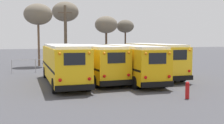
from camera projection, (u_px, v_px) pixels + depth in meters
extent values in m
plane|color=#424247|center=(113.00, 80.00, 24.24)|extent=(160.00, 160.00, 0.00)
cube|color=yellow|center=(63.00, 63.00, 22.29)|extent=(2.68, 10.28, 2.55)
cube|color=white|center=(63.00, 46.00, 22.18)|extent=(2.48, 9.87, 0.20)
cube|color=black|center=(75.00, 88.00, 17.49)|extent=(2.50, 0.26, 0.36)
cube|color=black|center=(75.00, 59.00, 17.36)|extent=(1.35, 0.06, 0.77)
sphere|color=red|center=(60.00, 80.00, 17.15)|extent=(0.22, 0.22, 0.22)
sphere|color=orange|center=(60.00, 54.00, 17.02)|extent=(0.18, 0.18, 0.18)
sphere|color=red|center=(89.00, 79.00, 17.71)|extent=(0.22, 0.22, 0.22)
sphere|color=orange|center=(89.00, 53.00, 17.58)|extent=(0.18, 0.18, 0.18)
cube|color=black|center=(48.00, 66.00, 21.93)|extent=(0.25, 10.03, 0.14)
cube|color=black|center=(79.00, 65.00, 22.68)|extent=(0.25, 10.03, 0.14)
cylinder|color=black|center=(45.00, 72.00, 25.66)|extent=(0.30, 1.02, 1.01)
cylinder|color=black|center=(70.00, 72.00, 26.35)|extent=(0.30, 1.02, 1.01)
cylinder|color=black|center=(54.00, 86.00, 18.41)|extent=(0.30, 1.02, 1.01)
cylinder|color=black|center=(88.00, 84.00, 19.11)|extent=(0.30, 1.02, 1.01)
cube|color=yellow|center=(94.00, 62.00, 24.44)|extent=(2.80, 10.63, 2.49)
cube|color=white|center=(94.00, 46.00, 24.33)|extent=(2.60, 10.20, 0.20)
cube|color=black|center=(117.00, 83.00, 19.58)|extent=(2.48, 0.29, 0.36)
cube|color=black|center=(117.00, 58.00, 19.46)|extent=(1.34, 0.08, 0.75)
sphere|color=red|center=(104.00, 76.00, 19.20)|extent=(0.22, 0.22, 0.22)
sphere|color=orange|center=(104.00, 53.00, 19.07)|extent=(0.18, 0.18, 0.18)
sphere|color=red|center=(129.00, 75.00, 19.85)|extent=(0.22, 0.22, 0.22)
sphere|color=orange|center=(129.00, 53.00, 19.72)|extent=(0.18, 0.18, 0.18)
cube|color=black|center=(80.00, 64.00, 24.01)|extent=(0.39, 10.33, 0.14)
cube|color=black|center=(107.00, 64.00, 24.89)|extent=(0.39, 10.33, 0.14)
cylinder|color=black|center=(71.00, 70.00, 27.82)|extent=(0.31, 0.96, 0.95)
cylinder|color=black|center=(93.00, 69.00, 28.63)|extent=(0.31, 0.96, 0.95)
cylinder|color=black|center=(95.00, 82.00, 20.42)|extent=(0.31, 0.96, 0.95)
cylinder|color=black|center=(124.00, 80.00, 21.24)|extent=(0.31, 0.96, 0.95)
cube|color=#EAAA0F|center=(131.00, 62.00, 24.01)|extent=(2.89, 10.79, 2.50)
cube|color=white|center=(131.00, 46.00, 23.90)|extent=(2.68, 10.36, 0.20)
cube|color=black|center=(157.00, 84.00, 18.94)|extent=(2.37, 0.33, 0.36)
cube|color=black|center=(158.00, 58.00, 18.82)|extent=(1.27, 0.10, 0.75)
sphere|color=red|center=(146.00, 77.00, 18.65)|extent=(0.22, 0.22, 0.22)
sphere|color=orange|center=(146.00, 54.00, 18.52)|extent=(0.18, 0.18, 0.18)
sphere|color=red|center=(169.00, 76.00, 19.13)|extent=(0.22, 0.22, 0.22)
sphere|color=orange|center=(170.00, 53.00, 19.00)|extent=(0.18, 0.18, 0.18)
cube|color=black|center=(118.00, 65.00, 23.71)|extent=(0.59, 10.46, 0.14)
cube|color=black|center=(143.00, 64.00, 24.35)|extent=(0.59, 10.46, 0.14)
cylinder|color=black|center=(107.00, 70.00, 27.69)|extent=(0.33, 0.96, 0.94)
cylinder|color=black|center=(127.00, 70.00, 28.27)|extent=(0.33, 0.96, 0.94)
cylinder|color=black|center=(135.00, 83.00, 19.94)|extent=(0.33, 0.96, 0.94)
cylinder|color=black|center=(163.00, 81.00, 20.52)|extent=(0.33, 0.96, 0.94)
cube|color=yellow|center=(153.00, 60.00, 26.30)|extent=(2.60, 9.51, 2.58)
cube|color=white|center=(153.00, 45.00, 26.19)|extent=(2.40, 9.13, 0.20)
cube|color=black|center=(179.00, 78.00, 21.86)|extent=(2.37, 0.27, 0.36)
cube|color=black|center=(180.00, 55.00, 21.74)|extent=(1.28, 0.07, 0.77)
sphere|color=red|center=(170.00, 72.00, 21.55)|extent=(0.22, 0.22, 0.22)
sphere|color=orange|center=(170.00, 50.00, 21.41)|extent=(0.18, 0.18, 0.18)
sphere|color=red|center=(189.00, 71.00, 22.07)|extent=(0.22, 0.22, 0.22)
sphere|color=orange|center=(190.00, 50.00, 21.93)|extent=(0.18, 0.18, 0.18)
cube|color=black|center=(141.00, 62.00, 25.97)|extent=(0.30, 9.26, 0.14)
cube|color=black|center=(164.00, 61.00, 26.67)|extent=(0.30, 9.26, 0.14)
cylinder|color=black|center=(129.00, 68.00, 29.34)|extent=(0.31, 0.98, 0.97)
cylinder|color=black|center=(148.00, 68.00, 29.98)|extent=(0.31, 0.98, 0.97)
cylinder|color=black|center=(159.00, 77.00, 22.82)|extent=(0.31, 0.98, 0.97)
cylinder|color=black|center=(182.00, 76.00, 23.46)|extent=(0.31, 0.98, 0.97)
cylinder|color=brown|center=(65.00, 36.00, 36.53)|extent=(0.34, 0.34, 7.90)
cube|color=brown|center=(65.00, 13.00, 36.28)|extent=(1.80, 0.14, 0.14)
cylinder|color=brown|center=(39.00, 44.00, 36.56)|extent=(0.28, 0.28, 5.74)
ellipsoid|color=#6B6051|center=(38.00, 14.00, 36.24)|extent=(3.65, 3.65, 2.74)
cylinder|color=#473323|center=(66.00, 40.00, 43.74)|extent=(0.42, 0.42, 6.64)
ellipsoid|color=#6B6051|center=(65.00, 12.00, 43.37)|extent=(4.08, 4.08, 3.06)
cylinder|color=#473323|center=(125.00, 46.00, 45.88)|extent=(0.25, 0.25, 4.84)
ellipsoid|color=#5B5447|center=(125.00, 26.00, 45.62)|extent=(2.79, 2.79, 2.09)
cylinder|color=#473323|center=(106.00, 47.00, 42.58)|extent=(0.32, 0.32, 4.76)
ellipsoid|color=#6B6051|center=(106.00, 25.00, 42.30)|extent=(3.43, 3.43, 2.57)
cylinder|color=#939399|center=(12.00, 67.00, 28.85)|extent=(0.06, 0.06, 1.40)
cylinder|color=#939399|center=(36.00, 66.00, 29.62)|extent=(0.06, 0.06, 1.40)
cylinder|color=#939399|center=(58.00, 65.00, 30.39)|extent=(0.06, 0.06, 1.40)
cylinder|color=#939399|center=(80.00, 65.00, 31.15)|extent=(0.06, 0.06, 1.40)
cylinder|color=#939399|center=(100.00, 64.00, 31.92)|extent=(0.06, 0.06, 1.40)
cylinder|color=#939399|center=(120.00, 64.00, 32.69)|extent=(0.06, 0.06, 1.40)
cylinder|color=#939399|center=(138.00, 63.00, 33.46)|extent=(0.06, 0.06, 1.40)
cylinder|color=#939399|center=(156.00, 62.00, 34.23)|extent=(0.06, 0.06, 1.40)
cylinder|color=#939399|center=(90.00, 58.00, 31.48)|extent=(16.61, 0.04, 0.04)
cylinder|color=#B21414|center=(187.00, 92.00, 16.79)|extent=(0.24, 0.24, 0.85)
sphere|color=#B21414|center=(187.00, 83.00, 16.75)|extent=(0.23, 0.23, 0.23)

